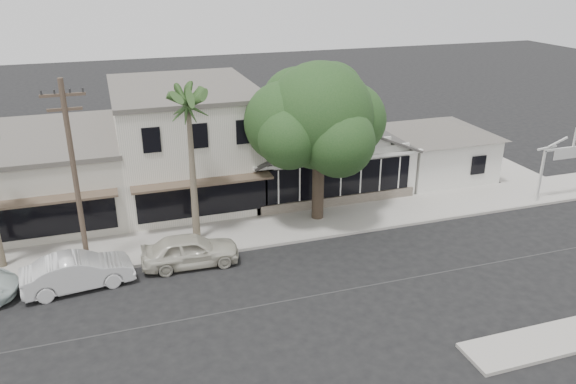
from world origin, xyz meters
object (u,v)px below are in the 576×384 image
object	(u,v)px
shade_tree	(317,118)
car_0	(190,250)
utility_pole	(75,175)
arch_sign	(573,150)
car_1	(78,272)

from	to	relation	value
shade_tree	car_0	bearing A→B (deg)	-157.24
utility_pole	shade_tree	size ratio (longest dim) A/B	1.03
arch_sign	car_0	bearing A→B (deg)	-177.69
utility_pole	car_1	bearing A→B (deg)	-107.28
car_1	shade_tree	xyz separation A→B (m)	(12.47, 3.59, 5.00)
utility_pole	car_1	size ratio (longest dim) A/B	1.92
arch_sign	shade_tree	size ratio (longest dim) A/B	0.47
utility_pole	car_1	xyz separation A→B (m)	(-0.40, -1.27, -4.01)
car_0	shade_tree	size ratio (longest dim) A/B	0.52
utility_pole	car_0	size ratio (longest dim) A/B	1.98
utility_pole	arch_sign	bearing A→B (deg)	0.21
arch_sign	utility_pole	world-z (taller)	utility_pole
car_1	shade_tree	world-z (taller)	shade_tree
arch_sign	car_1	bearing A→B (deg)	-177.18
arch_sign	car_1	world-z (taller)	arch_sign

